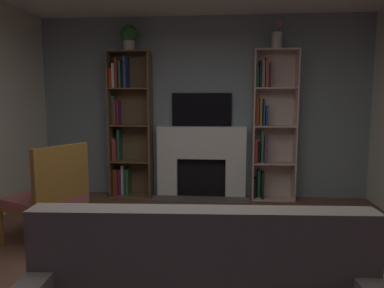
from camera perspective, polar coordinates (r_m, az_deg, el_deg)
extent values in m
cube|color=gray|center=(5.40, 1.66, 5.95)|extent=(5.13, 0.06, 2.74)
cube|color=white|center=(5.45, -3.98, -5.40)|extent=(0.30, 0.19, 0.60)
cube|color=white|center=(5.39, 7.12, -5.58)|extent=(0.30, 0.19, 0.60)
cube|color=white|center=(5.31, 1.56, 0.24)|extent=(1.35, 0.19, 0.49)
cube|color=black|center=(5.45, 1.58, -5.38)|extent=(0.74, 0.08, 0.60)
cube|color=#574E48|center=(5.23, 1.36, -9.15)|extent=(1.45, 0.30, 0.03)
cube|color=black|center=(5.34, 1.62, 5.65)|extent=(0.91, 0.06, 0.51)
cube|color=brown|center=(5.48, -13.12, 3.02)|extent=(0.02, 0.32, 2.21)
cube|color=brown|center=(5.32, -6.84, 3.04)|extent=(0.02, 0.32, 2.21)
cube|color=brown|center=(5.54, -9.62, 3.14)|extent=(0.63, 0.02, 2.21)
cube|color=brown|center=(5.58, -9.78, -8.28)|extent=(0.59, 0.32, 0.02)
cube|color=olive|center=(5.64, -12.42, -5.99)|extent=(0.03, 0.20, 0.40)
cube|color=#AD281D|center=(5.61, -12.09, -6.04)|extent=(0.04, 0.24, 0.40)
cube|color=#4B2677|center=(5.62, -11.56, -6.00)|extent=(0.04, 0.18, 0.40)
cube|color=beige|center=(5.60, -11.13, -5.69)|extent=(0.04, 0.18, 0.47)
cube|color=#2A6353|center=(5.59, -10.69, -6.06)|extent=(0.02, 0.20, 0.40)
cube|color=#37693A|center=(5.56, -10.33, -6.04)|extent=(0.03, 0.24, 0.42)
cube|color=brown|center=(5.46, -9.90, -2.76)|extent=(0.59, 0.32, 0.02)
cube|color=beige|center=(5.55, -12.59, -0.81)|extent=(0.02, 0.20, 0.34)
cube|color=#B73037|center=(5.51, -12.28, -0.89)|extent=(0.04, 0.25, 0.33)
cube|color=#26644A|center=(5.51, -11.76, -0.07)|extent=(0.03, 0.20, 0.48)
cube|color=brown|center=(5.40, -10.02, 3.03)|extent=(0.59, 0.32, 0.02)
cube|color=#3C6652|center=(5.51, -12.63, 5.41)|extent=(0.04, 0.17, 0.43)
cube|color=#B72F1C|center=(5.48, -12.29, 5.12)|extent=(0.03, 0.21, 0.38)
cube|color=#612D70|center=(5.48, -11.89, 5.05)|extent=(0.02, 0.18, 0.36)
cube|color=brown|center=(5.39, -10.15, 8.91)|extent=(0.59, 0.32, 0.02)
cube|color=#BA351A|center=(5.48, -12.90, 10.41)|extent=(0.04, 0.25, 0.29)
cube|color=beige|center=(5.47, -12.46, 10.82)|extent=(0.04, 0.26, 0.36)
cube|color=#AF2A28|center=(5.46, -12.01, 11.22)|extent=(0.03, 0.26, 0.43)
cube|color=#206E3F|center=(5.45, -11.49, 11.08)|extent=(0.03, 0.25, 0.40)
cube|color=black|center=(5.44, -11.07, 10.74)|extent=(0.02, 0.24, 0.34)
cube|color=#32428D|center=(5.43, -10.72, 11.44)|extent=(0.04, 0.25, 0.47)
cube|color=brown|center=(5.43, -10.28, 14.65)|extent=(0.59, 0.32, 0.02)
cube|color=beige|center=(5.24, 10.03, 2.92)|extent=(0.02, 0.30, 2.21)
cube|color=beige|center=(5.33, 16.61, 2.80)|extent=(0.02, 0.30, 2.21)
cube|color=beige|center=(5.41, 13.14, 2.97)|extent=(0.63, 0.02, 2.21)
cube|color=beige|center=(5.46, 13.02, -8.68)|extent=(0.59, 0.30, 0.02)
cube|color=black|center=(5.44, 10.21, -6.98)|extent=(0.04, 0.17, 0.30)
cube|color=#206546|center=(5.43, 10.84, -6.34)|extent=(0.04, 0.17, 0.42)
cube|color=black|center=(5.40, 11.43, -6.55)|extent=(0.03, 0.24, 0.40)
cube|color=beige|center=(5.34, 13.18, -3.06)|extent=(0.59, 0.30, 0.02)
cube|color=#B63229|center=(5.30, 10.36, -1.04)|extent=(0.04, 0.23, 0.35)
cube|color=black|center=(5.34, 10.83, -1.28)|extent=(0.04, 0.17, 0.30)
cube|color=#3B7B42|center=(5.33, 11.40, -0.42)|extent=(0.03, 0.17, 0.46)
cube|color=#583B65|center=(5.30, 11.89, -0.87)|extent=(0.03, 0.25, 0.39)
cube|color=beige|center=(5.28, 13.35, 2.86)|extent=(0.59, 0.30, 0.02)
cube|color=#A52C2B|center=(5.25, 10.39, 5.17)|extent=(0.02, 0.23, 0.39)
cube|color=olive|center=(5.28, 10.70, 4.88)|extent=(0.02, 0.18, 0.34)
cube|color=olive|center=(5.27, 11.17, 5.25)|extent=(0.03, 0.20, 0.41)
cube|color=#234F95|center=(5.27, 11.65, 5.13)|extent=(0.02, 0.21, 0.39)
cube|color=navy|center=(5.29, 12.06, 4.60)|extent=(0.03, 0.19, 0.29)
cube|color=beige|center=(5.27, 13.52, 8.87)|extent=(0.59, 0.30, 0.02)
cube|color=#2C6839|center=(5.27, 10.61, 10.65)|extent=(0.04, 0.20, 0.30)
cube|color=#1B282C|center=(5.26, 11.14, 11.12)|extent=(0.03, 0.25, 0.38)
cube|color=beige|center=(5.29, 11.55, 11.11)|extent=(0.04, 0.18, 0.39)
cube|color=brown|center=(5.28, 12.14, 11.38)|extent=(0.04, 0.23, 0.44)
cube|color=#61357B|center=(5.30, 12.60, 10.93)|extent=(0.02, 0.18, 0.36)
cube|color=beige|center=(5.31, 13.69, 14.74)|extent=(0.59, 0.30, 0.02)
cylinder|color=beige|center=(5.45, -10.27, 15.53)|extent=(0.17, 0.17, 0.15)
sphere|color=#2F743A|center=(5.48, -10.32, 17.37)|extent=(0.26, 0.26, 0.26)
cylinder|color=silver|center=(5.33, 13.74, 16.09)|extent=(0.15, 0.15, 0.24)
cylinder|color=#4C7F3F|center=(5.37, 14.09, 18.09)|extent=(0.01, 0.01, 0.14)
sphere|color=#D56B87|center=(5.39, 14.12, 18.84)|extent=(0.05, 0.05, 0.05)
cylinder|color=#4C7F3F|center=(5.34, 14.11, 17.92)|extent=(0.01, 0.01, 0.10)
sphere|color=#D56B87|center=(5.35, 14.13, 18.45)|extent=(0.06, 0.06, 0.06)
cube|color=slate|center=(1.89, 1.58, -17.41)|extent=(1.79, 0.25, 0.47)
cylinder|color=olive|center=(3.67, -23.86, -13.76)|extent=(0.04, 0.04, 0.41)
cylinder|color=olive|center=(4.02, -16.84, -11.60)|extent=(0.04, 0.04, 0.41)
cylinder|color=olive|center=(4.14, -28.82, -11.65)|extent=(0.04, 0.04, 0.41)
cylinder|color=olive|center=(4.46, -22.15, -9.98)|extent=(0.04, 0.04, 0.41)
cube|color=#A05152|center=(3.99, -23.09, -8.33)|extent=(0.85, 0.85, 0.08)
cube|color=olive|center=(4.01, -23.05, -9.16)|extent=(0.85, 0.85, 0.04)
cube|color=olive|center=(3.71, -20.59, -5.05)|extent=(0.33, 0.61, 0.62)
cube|color=brown|center=(2.46, 2.67, -19.66)|extent=(1.00, 0.51, 0.04)
cylinder|color=brown|center=(2.81, -7.53, -20.58)|extent=(0.05, 0.05, 0.35)
cylinder|color=brown|center=(2.78, 13.39, -21.02)|extent=(0.05, 0.05, 0.35)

